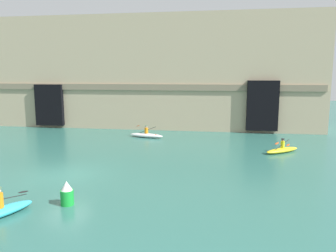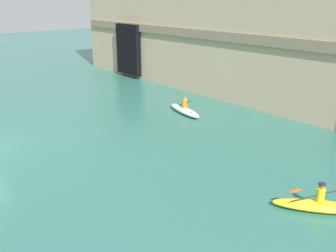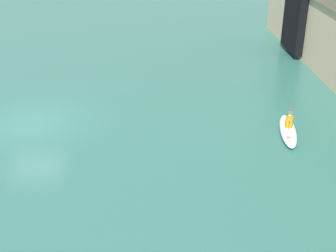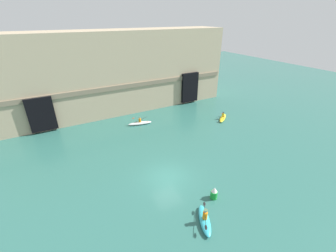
{
  "view_description": "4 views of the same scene",
  "coord_description": "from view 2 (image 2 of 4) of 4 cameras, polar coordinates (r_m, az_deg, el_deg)",
  "views": [
    {
      "loc": [
        8.71,
        -17.15,
        5.75
      ],
      "look_at": [
        4.98,
        6.42,
        1.97
      ],
      "focal_mm": 35.0,
      "sensor_mm": 36.0,
      "label": 1
    },
    {
      "loc": [
        18.57,
        -3.64,
        7.02
      ],
      "look_at": [
        5.56,
        7.45,
        1.05
      ],
      "focal_mm": 40.0,
      "sensor_mm": 36.0,
      "label": 2
    },
    {
      "loc": [
        20.31,
        4.87,
        9.79
      ],
      "look_at": [
        5.04,
        6.09,
        2.11
      ],
      "focal_mm": 50.0,
      "sensor_mm": 36.0,
      "label": 3
    },
    {
      "loc": [
        -7.98,
        -14.64,
        13.65
      ],
      "look_at": [
        4.4,
        7.83,
        0.92
      ],
      "focal_mm": 24.0,
      "sensor_mm": 36.0,
      "label": 4
    }
  ],
  "objects": [
    {
      "name": "cliff_bluff",
      "position": [
        28.22,
        12.48,
        16.5
      ],
      "size": [
        35.39,
        6.35,
        11.81
      ],
      "color": "tan",
      "rests_on": "ground"
    },
    {
      "name": "kayak_yellow",
      "position": [
        14.11,
        22.01,
        -11.13
      ],
      "size": [
        2.87,
        2.46,
        1.06
      ],
      "rotation": [
        0.0,
        0.0,
        0.67
      ],
      "color": "yellow",
      "rests_on": "ground"
    },
    {
      "name": "kayak_white",
      "position": [
        23.51,
        2.54,
        2.47
      ],
      "size": [
        3.29,
        1.33,
        1.13
      ],
      "rotation": [
        0.0,
        0.0,
        2.94
      ],
      "color": "white",
      "rests_on": "ground"
    }
  ]
}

